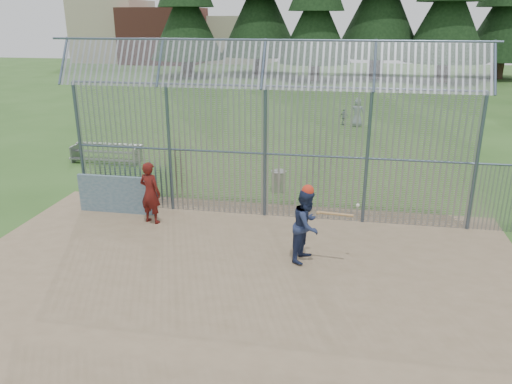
% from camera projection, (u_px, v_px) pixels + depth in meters
% --- Properties ---
extents(ground, '(120.00, 120.00, 0.00)m').
position_uv_depth(ground, '(242.00, 268.00, 12.35)').
color(ground, '#2D511E').
rests_on(ground, ground).
extents(dirt_infield, '(14.00, 10.00, 0.02)m').
position_uv_depth(dirt_infield, '(237.00, 277.00, 11.88)').
color(dirt_infield, '#756047').
rests_on(dirt_infield, ground).
extents(dugout_wall, '(2.50, 0.12, 1.20)m').
position_uv_depth(dugout_wall, '(117.00, 194.00, 15.61)').
color(dugout_wall, '#38566B').
rests_on(dugout_wall, dirt_infield).
extents(batter, '(0.95, 1.08, 1.87)m').
position_uv_depth(batter, '(307.00, 225.00, 12.45)').
color(batter, navy).
rests_on(batter, dirt_infield).
extents(onlooker, '(0.78, 0.62, 1.88)m').
position_uv_depth(onlooker, '(150.00, 193.00, 14.75)').
color(onlooker, maroon).
rests_on(onlooker, dirt_infield).
extents(bg_kid_standing, '(0.78, 0.52, 1.59)m').
position_uv_depth(bg_kid_standing, '(357.00, 112.00, 28.05)').
color(bg_kid_standing, slate).
rests_on(bg_kid_standing, ground).
extents(bg_kid_seated, '(0.58, 0.52, 0.95)m').
position_uv_depth(bg_kid_seated, '(344.00, 117.00, 28.45)').
color(bg_kid_seated, slate).
rests_on(bg_kid_seated, ground).
extents(batting_gear, '(1.41, 0.37, 0.70)m').
position_uv_depth(batting_gear, '(312.00, 194.00, 12.13)').
color(batting_gear, red).
rests_on(batting_gear, ground).
extents(trash_can, '(0.56, 0.56, 0.82)m').
position_uv_depth(trash_can, '(279.00, 181.00, 17.68)').
color(trash_can, gray).
rests_on(trash_can, ground).
extents(bleacher, '(3.00, 0.95, 0.72)m').
position_uv_depth(bleacher, '(106.00, 153.00, 21.20)').
color(bleacher, slate).
rests_on(bleacher, ground).
extents(backstop_fence, '(20.09, 0.81, 5.30)m').
position_uv_depth(backstop_fence, '(326.00, 145.00, 14.45)').
color(backstop_fence, '#47566B').
rests_on(backstop_fence, ground).
extents(distant_buildings, '(26.50, 10.50, 8.00)m').
position_uv_depth(distant_buildings, '(160.00, 35.00, 67.50)').
color(distant_buildings, brown).
rests_on(distant_buildings, ground).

